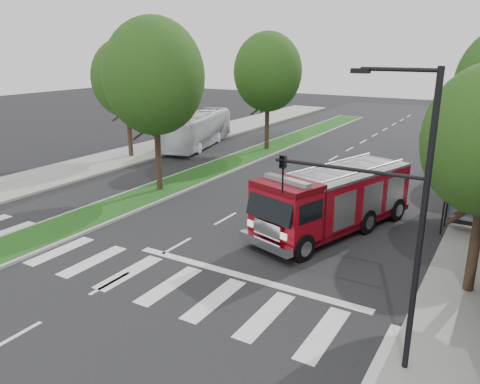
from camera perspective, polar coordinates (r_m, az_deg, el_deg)
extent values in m
plane|color=black|center=(20.99, -7.68, -6.53)|extent=(140.00, 140.00, 0.00)
cube|color=gray|center=(37.42, -15.76, 3.69)|extent=(5.00, 80.00, 0.15)
cube|color=gray|center=(38.51, 1.87, 4.69)|extent=(3.00, 50.00, 0.14)
cube|color=#154A15|center=(38.49, 1.87, 4.80)|extent=(2.60, 49.50, 0.02)
cylinder|color=black|center=(23.57, 23.57, -1.93)|extent=(0.08, 0.08, 2.50)
cylinder|color=black|center=(24.71, 23.96, -1.13)|extent=(0.08, 0.08, 2.50)
cube|color=#8C99A5|center=(24.70, 27.20, -1.45)|extent=(2.80, 0.04, 1.80)
cube|color=black|center=(24.26, 26.83, -3.59)|extent=(2.40, 0.40, 0.08)
cylinder|color=black|center=(18.16, 26.70, -5.77)|extent=(0.36, 0.36, 3.74)
cylinder|color=black|center=(28.35, -9.94, 4.55)|extent=(0.36, 0.36, 4.62)
ellipsoid|color=#18370F|center=(27.74, -10.43, 13.68)|extent=(5.80, 5.80, 6.67)
cylinder|color=black|center=(39.84, 3.31, 8.22)|extent=(0.36, 0.36, 4.40)
ellipsoid|color=#18370F|center=(39.41, 3.42, 14.40)|extent=(5.60, 5.60, 6.44)
cylinder|color=black|center=(38.05, -13.31, 7.19)|extent=(0.36, 0.36, 4.18)
ellipsoid|color=#18370F|center=(37.59, -13.74, 13.33)|extent=(5.20, 5.20, 5.98)
cylinder|color=black|center=(12.36, 21.18, -4.81)|extent=(0.16, 0.16, 8.00)
cylinder|color=black|center=(11.73, 18.84, 13.95)|extent=(1.80, 0.10, 0.10)
cube|color=black|center=(11.95, 14.49, 14.11)|extent=(0.45, 0.20, 0.12)
cylinder|color=black|center=(12.37, 12.77, 2.80)|extent=(4.00, 0.10, 0.10)
imported|color=black|center=(13.11, 5.18, 2.16)|extent=(0.18, 0.22, 1.10)
cube|color=black|center=(35.11, 26.03, 14.64)|extent=(0.45, 0.20, 0.12)
cube|color=#51040B|center=(22.74, 11.32, -3.36)|extent=(5.29, 9.41, 0.27)
cube|color=maroon|center=(23.04, 12.78, -0.22)|extent=(4.64, 7.36, 2.15)
cube|color=maroon|center=(19.93, 5.67, -2.61)|extent=(3.14, 2.66, 2.25)
cube|color=#B2B2B7|center=(22.74, 12.97, 2.50)|extent=(4.64, 7.36, 0.13)
cylinder|color=#B2B2B7|center=(23.24, 11.07, 3.48)|extent=(2.06, 6.17, 0.11)
cylinder|color=#B2B2B7|center=(22.16, 15.02, 2.54)|extent=(2.06, 6.17, 0.11)
cube|color=silver|center=(19.47, 3.09, -6.26)|extent=(2.77, 1.21, 0.38)
cube|color=#8C99A5|center=(19.49, 5.79, 1.40)|extent=(2.36, 1.07, 0.19)
cylinder|color=black|center=(20.90, 2.49, -4.73)|extent=(0.72, 1.24, 1.18)
cylinder|color=black|center=(19.34, 7.61, -6.74)|extent=(0.72, 1.24, 1.18)
cylinder|color=black|center=(24.07, 10.24, -2.00)|extent=(0.72, 1.24, 1.18)
cylinder|color=black|center=(22.73, 15.12, -3.49)|extent=(0.72, 1.24, 1.18)
cylinder|color=black|center=(26.05, 13.78, -0.74)|extent=(0.72, 1.24, 1.18)
cylinder|color=black|center=(24.83, 18.43, -2.03)|extent=(0.72, 1.24, 1.18)
imported|color=silver|center=(41.72, -5.14, 7.63)|extent=(5.22, 11.18, 3.03)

